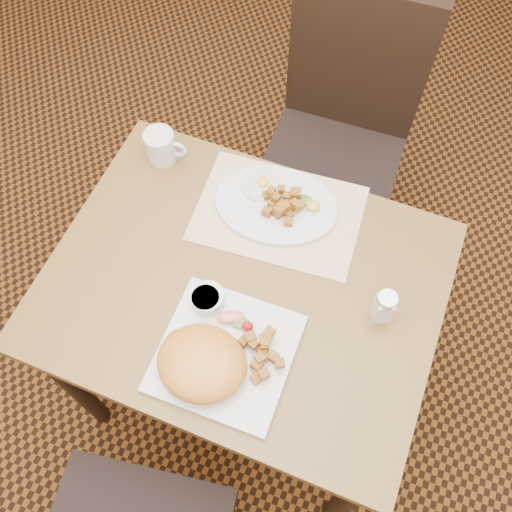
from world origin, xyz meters
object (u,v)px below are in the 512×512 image
(plate_square, at_px, (226,353))
(salt_shaker, at_px, (384,307))
(table, at_px, (244,302))
(chair_far, at_px, (340,131))
(plate_oval, at_px, (276,205))
(coffee_mug, at_px, (161,146))

(plate_square, relative_size, salt_shaker, 2.80)
(table, bearing_deg, chair_far, 86.95)
(plate_square, height_order, plate_oval, plate_oval)
(chair_far, relative_size, plate_square, 3.46)
(chair_far, bearing_deg, table, 84.72)
(plate_square, bearing_deg, table, 100.52)
(chair_far, height_order, salt_shaker, chair_far)
(plate_square, distance_m, coffee_mug, 0.57)
(chair_far, distance_m, coffee_mug, 0.63)
(plate_square, height_order, salt_shaker, salt_shaker)
(table, xyz_separation_m, plate_oval, (-0.00, 0.22, 0.12))
(plate_square, xyz_separation_m, plate_oval, (-0.04, 0.39, 0.00))
(salt_shaker, bearing_deg, coffee_mug, 161.02)
(plate_oval, distance_m, salt_shaker, 0.37)
(table, distance_m, plate_square, 0.21)
(chair_far, bearing_deg, salt_shaker, 110.46)
(table, bearing_deg, salt_shaker, 6.73)
(salt_shaker, xyz_separation_m, coffee_mug, (-0.65, 0.22, -0.01))
(salt_shaker, bearing_deg, plate_square, -143.37)
(plate_square, relative_size, coffee_mug, 2.55)
(chair_far, xyz_separation_m, salt_shaker, (0.28, -0.66, 0.26))
(salt_shaker, bearing_deg, table, -173.27)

